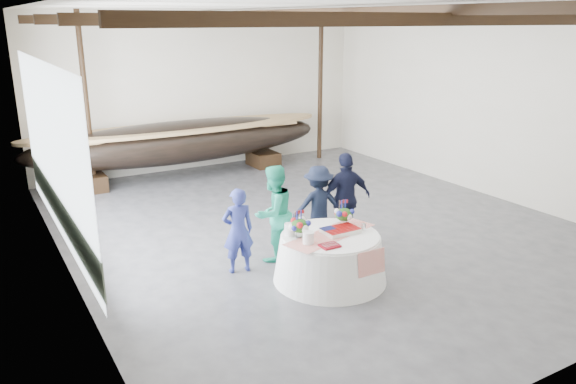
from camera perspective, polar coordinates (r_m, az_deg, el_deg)
floor at (r=12.16m, az=2.65°, el=-3.34°), size 10.00×12.00×0.01m
wall_back at (r=16.86m, az=-8.57°, el=10.13°), size 10.00×0.02×4.50m
wall_left at (r=9.82m, az=-22.51°, el=4.07°), size 0.02×12.00×4.50m
wall_right at (r=14.88m, az=19.34°, el=8.45°), size 0.02×12.00×4.50m
ceiling at (r=11.40m, az=2.98°, el=18.37°), size 10.00×12.00×0.01m
pavilion_structure at (r=12.13m, az=0.62°, el=15.96°), size 9.80×11.76×4.50m
open_bay at (r=10.89m, az=-22.79°, el=2.92°), size 0.03×7.00×3.20m
longboat_display at (r=15.85m, az=-10.75°, el=5.06°), size 8.48×1.70×1.59m
banquet_table at (r=9.54m, az=4.29°, el=-6.64°), size 1.92×1.92×0.82m
tabletop_items at (r=9.40m, az=3.61°, el=-3.31°), size 1.86×1.05×0.40m
guest_woman_blue at (r=9.74m, az=-5.10°, el=-3.93°), size 0.60×0.44×1.52m
guest_woman_teal at (r=10.17m, az=-1.48°, el=-2.18°), size 1.03×0.91×1.78m
guest_man_left at (r=10.88m, az=3.10°, el=-1.40°), size 1.16×0.88×1.59m
guest_man_right at (r=10.99m, az=5.89°, el=-0.65°), size 1.11×0.56×1.82m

